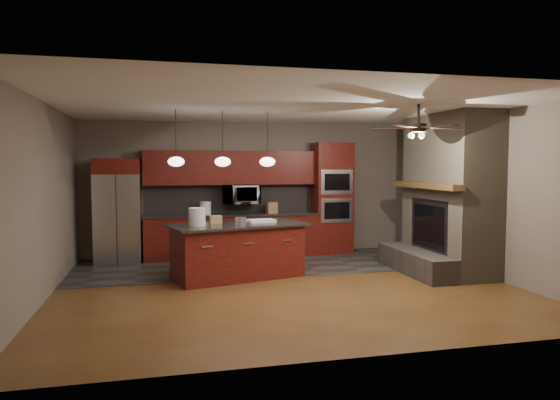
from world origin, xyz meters
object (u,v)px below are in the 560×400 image
object	(u,v)px
oven_tower	(332,198)
refrigerator	(118,211)
cardboard_box	(216,219)
microwave	(241,194)
counter_box	(272,208)
white_bucket	(197,217)
kitchen_island	(238,251)
paint_can	(241,221)
counter_bucket	(205,208)
paint_tray	(261,221)

from	to	relation	value
oven_tower	refrigerator	xyz separation A→B (m)	(-4.42, -0.07, -0.18)
refrigerator	cardboard_box	world-z (taller)	refrigerator
microwave	counter_box	distance (m)	0.70
refrigerator	cardboard_box	bearing A→B (deg)	-44.27
white_bucket	kitchen_island	bearing A→B (deg)	12.04
paint_can	cardboard_box	xyz separation A→B (m)	(-0.38, 0.32, 0.00)
white_bucket	oven_tower	bearing A→B (deg)	34.31
oven_tower	microwave	size ratio (longest dim) A/B	3.25
oven_tower	counter_box	bearing A→B (deg)	-178.19
paint_can	counter_bucket	size ratio (longest dim) A/B	0.70
paint_can	paint_tray	world-z (taller)	paint_can
white_bucket	cardboard_box	bearing A→B (deg)	43.77
counter_bucket	cardboard_box	bearing A→B (deg)	-89.24
microwave	paint_can	bearing A→B (deg)	-99.19
refrigerator	counter_bucket	distance (m)	1.70
white_bucket	paint_tray	bearing A→B (deg)	14.87
white_bucket	paint_can	size ratio (longest dim) A/B	1.60
oven_tower	kitchen_island	size ratio (longest dim) A/B	0.98
refrigerator	counter_box	bearing A→B (deg)	0.58
paint_tray	refrigerator	bearing A→B (deg)	138.16
cardboard_box	microwave	bearing A→B (deg)	62.76
white_bucket	counter_box	size ratio (longest dim) A/B	1.29
paint_can	paint_tray	size ratio (longest dim) A/B	0.40
oven_tower	cardboard_box	bearing A→B (deg)	-147.05
refrigerator	counter_bucket	xyz separation A→B (m)	(1.70, 0.08, 0.02)
counter_box	paint_can	bearing A→B (deg)	-123.43
cardboard_box	counter_box	bearing A→B (deg)	46.19
counter_box	cardboard_box	bearing A→B (deg)	-136.20
microwave	kitchen_island	distance (m)	2.18
white_bucket	paint_tray	world-z (taller)	white_bucket
paint_tray	counter_bucket	world-z (taller)	counter_bucket
paint_can	counter_bucket	distance (m)	2.12
paint_can	counter_box	xyz separation A→B (m)	(0.97, 2.03, 0.03)
microwave	white_bucket	distance (m)	2.39
microwave	counter_box	xyz separation A→B (m)	(0.63, -0.10, -0.29)
kitchen_island	counter_bucket	size ratio (longest dim) A/B	9.36
oven_tower	cardboard_box	size ratio (longest dim) A/B	11.94
oven_tower	microwave	distance (m)	1.98
kitchen_island	counter_box	xyz separation A→B (m)	(1.00, 1.88, 0.55)
oven_tower	paint_tray	distance (m)	2.62
counter_bucket	kitchen_island	bearing A→B (deg)	-78.93
kitchen_island	white_bucket	distance (m)	0.93
kitchen_island	counter_box	distance (m)	2.20
refrigerator	paint_tray	distance (m)	3.03
counter_bucket	oven_tower	bearing A→B (deg)	-0.16
microwave	cardboard_box	world-z (taller)	microwave
white_bucket	cardboard_box	size ratio (longest dim) A/B	1.47
refrigerator	paint_tray	xyz separation A→B (m)	(2.50, -1.70, -0.07)
white_bucket	paint_tray	size ratio (longest dim) A/B	0.65
paint_tray	cardboard_box	distance (m)	0.78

